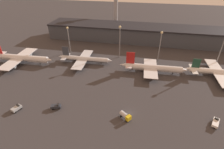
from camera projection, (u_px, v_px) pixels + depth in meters
name	position (u px, v px, depth m)	size (l,w,h in m)	color
ground	(129.00, 113.00, 86.01)	(600.00, 600.00, 0.00)	#383538
terminal_building	(142.00, 33.00, 163.92)	(176.22, 26.62, 14.47)	#3D424C
airplane_0	(20.00, 58.00, 128.29)	(49.74, 36.09, 15.17)	silver
airplane_1	(84.00, 59.00, 128.79)	(41.46, 31.85, 11.69)	silver
airplane_2	(153.00, 68.00, 116.63)	(45.16, 26.61, 13.77)	silver
airplane_3	(221.00, 72.00, 112.79)	(47.28, 36.51, 11.28)	white
service_vehicle_0	(216.00, 122.00, 79.15)	(4.75, 6.54, 2.69)	white
service_vehicle_1	(56.00, 106.00, 88.06)	(5.25, 3.55, 2.88)	#282D38
service_vehicle_2	(16.00, 108.00, 86.98)	(3.92, 5.29, 2.84)	#9EA3A8
service_vehicle_3	(125.00, 116.00, 82.04)	(6.06, 5.37, 2.98)	gold
lamp_post_0	(68.00, 36.00, 137.55)	(1.80, 1.80, 21.80)	slate
lamp_post_1	(120.00, 38.00, 129.80)	(1.80, 1.80, 24.97)	slate
lamp_post_2	(160.00, 42.00, 125.53)	(1.80, 1.80, 22.78)	slate
lamp_post_3	(224.00, 42.00, 117.02)	(1.80, 1.80, 28.61)	slate
control_tower	(116.00, 3.00, 190.52)	(9.00, 9.00, 45.86)	#99999E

